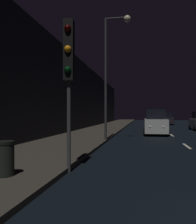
% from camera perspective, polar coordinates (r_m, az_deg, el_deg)
% --- Properties ---
extents(ground, '(26.18, 84.00, 0.02)m').
position_cam_1_polar(ground, '(28.21, 15.70, -4.14)').
color(ground, black).
extents(sidewalk_left, '(4.40, 84.00, 0.15)m').
position_cam_1_polar(sidewalk_left, '(28.45, 1.71, -3.96)').
color(sidewalk_left, '#38332B').
rests_on(sidewalk_left, ground).
extents(building_facade_left, '(0.80, 63.00, 7.75)m').
position_cam_1_polar(building_facade_left, '(25.62, -5.30, 4.16)').
color(building_facade_left, black).
rests_on(building_facade_left, ground).
extents(lane_centerline, '(0.16, 30.24, 0.01)m').
position_cam_1_polar(lane_centerline, '(21.82, 17.18, -5.19)').
color(lane_centerline, beige).
rests_on(lane_centerline, ground).
extents(traffic_light_near_left, '(0.34, 0.47, 4.74)m').
position_cam_1_polar(traffic_light_near_left, '(7.53, -7.10, 11.97)').
color(traffic_light_near_left, '#38383A').
rests_on(traffic_light_near_left, ground).
extents(streetlamp_overhead, '(1.70, 0.44, 8.13)m').
position_cam_1_polar(streetlamp_overhead, '(15.61, 3.43, 12.44)').
color(streetlamp_overhead, '#2D2D30').
rests_on(streetlamp_overhead, ground).
extents(trash_bin_curbside, '(0.55, 0.55, 0.93)m').
position_cam_1_polar(trash_bin_curbside, '(6.90, -21.79, -10.38)').
color(trash_bin_curbside, black).
rests_on(trash_bin_curbside, sidewalk_left).
extents(car_approaching_headlights, '(2.04, 4.41, 2.22)m').
position_cam_1_polar(car_approaching_headlights, '(21.16, 13.71, -2.60)').
color(car_approaching_headlights, silver).
rests_on(car_approaching_headlights, ground).
extents(car_distant_taillights, '(1.85, 4.00, 2.01)m').
position_cam_1_polar(car_distant_taillights, '(40.88, 16.44, -1.69)').
color(car_distant_taillights, black).
rests_on(car_distant_taillights, ground).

